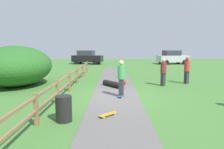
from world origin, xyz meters
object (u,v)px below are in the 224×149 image
object	(u,v)px
skater_riding	(121,76)
bystander_red	(187,69)
trash_bin	(64,109)
parked_car_silver	(172,57)
bystander_maroon	(163,71)
skater_fallen	(114,84)
bush_large	(16,66)
skateboard_loose	(108,114)
parked_car_black	(87,57)

from	to	relation	value
skater_riding	bystander_red	distance (m)	5.94
trash_bin	parked_car_silver	distance (m)	24.31
trash_bin	parked_car_silver	world-z (taller)	parked_car_silver
trash_bin	bystander_maroon	world-z (taller)	bystander_maroon
skater_fallen	bystander_maroon	xyz separation A→B (m)	(3.21, 0.46, 0.79)
trash_bin	bystander_maroon	xyz separation A→B (m)	(4.94, 6.36, 0.54)
bush_large	skateboard_loose	distance (m)	8.61
bush_large	skater_riding	bearing A→B (deg)	-23.86
skater_fallen	bystander_red	world-z (taller)	bystander_red
skateboard_loose	parked_car_black	distance (m)	21.99
trash_bin	skater_fallen	world-z (taller)	trash_bin
skateboard_loose	parked_car_black	size ratio (longest dim) A/B	0.16
skateboard_loose	bystander_red	size ratio (longest dim) A/B	0.39
skater_fallen	skateboard_loose	world-z (taller)	skater_fallen
skater_fallen	parked_car_black	size ratio (longest dim) A/B	0.35
skater_fallen	bystander_maroon	world-z (taller)	bystander_maroon
bush_large	parked_car_black	xyz separation A→B (m)	(2.62, 15.78, -0.34)
trash_bin	bystander_red	xyz separation A→B (m)	(6.73, 7.14, 0.57)
bystander_maroon	parked_car_silver	distance (m)	16.58
skateboard_loose	bystander_maroon	bearing A→B (deg)	59.81
parked_car_black	trash_bin	bearing A→B (deg)	-84.83
parked_car_silver	skater_riding	bearing A→B (deg)	-112.86
bush_large	skater_riding	world-z (taller)	bush_large
skater_riding	bystander_maroon	bearing A→B (deg)	46.15
trash_bin	skater_riding	world-z (taller)	skater_riding
bystander_red	parked_car_black	distance (m)	17.39
parked_car_black	parked_car_silver	size ratio (longest dim) A/B	1.00
bush_large	bystander_red	bearing A→B (deg)	3.78
parked_car_silver	trash_bin	bearing A→B (deg)	-114.32
skater_fallen	bystander_red	size ratio (longest dim) A/B	0.85
skater_fallen	parked_car_black	xyz separation A→B (m)	(-3.73, 16.27, 0.76)
skater_fallen	parked_car_black	distance (m)	16.71
bush_large	skateboard_loose	bearing A→B (deg)	-43.89
bystander_maroon	skater_riding	bearing A→B (deg)	-133.85
bystander_red	parked_car_silver	world-z (taller)	parked_car_silver
skater_riding	skateboard_loose	size ratio (longest dim) A/B	2.57
bush_large	parked_car_silver	bearing A→B (deg)	47.13
bystander_maroon	bush_large	bearing A→B (deg)	179.83
parked_car_black	skater_fallen	bearing A→B (deg)	-77.07
trash_bin	bystander_maroon	size ratio (longest dim) A/B	0.50
skater_riding	skateboard_loose	world-z (taller)	skater_riding
skater_fallen	parked_car_silver	distance (m)	18.25
skater_riding	skateboard_loose	distance (m)	3.14
bystander_red	parked_car_silver	bearing A→B (deg)	77.69
trash_bin	parked_car_black	xyz separation A→B (m)	(-2.00, 22.17, 0.51)
skater_fallen	skateboard_loose	distance (m)	5.43
skater_riding	parked_car_silver	size ratio (longest dim) A/B	0.42
trash_bin	bystander_red	size ratio (longest dim) A/B	0.49
bystander_maroon	parked_car_black	size ratio (longest dim) A/B	0.40
bystander_maroon	parked_car_silver	world-z (taller)	parked_car_silver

